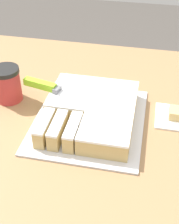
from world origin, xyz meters
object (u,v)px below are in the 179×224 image
coffee_cup (7,84)px  brownie (177,113)px  cake_board (90,120)px  cake (91,111)px  knife (52,88)px

coffee_cup → brownie: 0.54m
cake_board → cake: size_ratio=1.20×
cake → knife: size_ratio=0.97×
brownie → cake: bearing=-166.4°
knife → coffee_cup: bearing=-171.6°
knife → brownie: 0.39m
cake_board → coffee_cup: size_ratio=3.23×
coffee_cup → brownie: bearing=0.7°
knife → cake_board: bearing=-7.1°
knife → brownie: knife is taller
coffee_cup → brownie: size_ratio=2.39×
brownie → knife: bearing=-177.1°
cake_board → brownie: (0.25, 0.07, 0.02)m
knife → brownie: bearing=15.9°
cake → knife: bearing=162.5°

